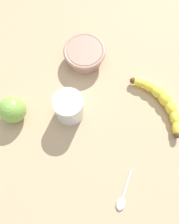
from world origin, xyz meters
TOP-DOWN VIEW (x-y plane):
  - wooden_tabletop at (0.00, 0.00)cm, footprint 120.00×120.00cm
  - banana at (-15.62, -11.22)cm, footprint 21.08×13.05cm
  - smoothie_glass at (7.59, 4.98)cm, footprint 8.72×8.72cm
  - ceramic_bowl at (13.03, -13.90)cm, footprint 13.61×13.61cm
  - green_apple_fruit at (21.80, 13.54)cm, footprint 8.03×8.03cm
  - teaspoon at (-17.69, 20.36)cm, footprint 3.10×11.29cm

SIDE VIEW (x-z plane):
  - wooden_tabletop at x=0.00cm, z-range 0.00..3.00cm
  - teaspoon at x=-17.69cm, z-range 3.00..3.80cm
  - banana at x=-15.62cm, z-range 3.00..6.65cm
  - ceramic_bowl at x=13.03cm, z-range 3.50..8.80cm
  - green_apple_fruit at x=21.80cm, z-range 3.00..11.03cm
  - smoothie_glass at x=7.59cm, z-range 2.66..11.61cm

